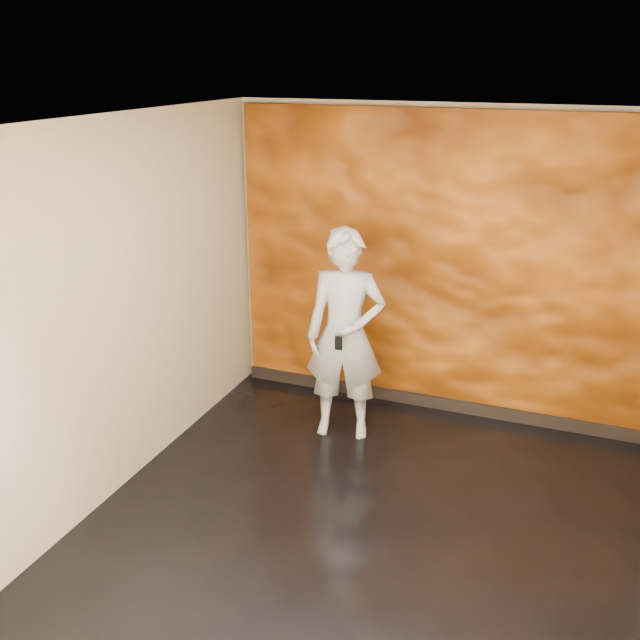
{
  "coord_description": "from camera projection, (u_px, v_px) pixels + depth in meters",
  "views": [
    {
      "loc": [
        1.19,
        -4.15,
        3.17
      ],
      "look_at": [
        -0.76,
        0.83,
        1.17
      ],
      "focal_mm": 40.0,
      "sensor_mm": 36.0,
      "label": 1
    }
  ],
  "objects": [
    {
      "name": "baseboard",
      "position": [
        436.0,
        402.0,
        6.79
      ],
      "size": [
        3.9,
        0.04,
        0.12
      ],
      "primitive_type": "cube",
      "color": "black",
      "rests_on": "ground"
    },
    {
      "name": "man",
      "position": [
        345.0,
        335.0,
        6.07
      ],
      "size": [
        0.76,
        0.58,
        1.85
      ],
      "primitive_type": "imported",
      "rotation": [
        0.0,
        0.0,
        0.23
      ],
      "color": "#8E949C",
      "rests_on": "ground"
    },
    {
      "name": "feature_wall",
      "position": [
        445.0,
        268.0,
        6.37
      ],
      "size": [
        3.9,
        0.06,
        2.75
      ],
      "primitive_type": "cube",
      "color": "orange",
      "rests_on": "ground"
    },
    {
      "name": "phone",
      "position": [
        339.0,
        343.0,
        5.82
      ],
      "size": [
        0.07,
        0.02,
        0.12
      ],
      "primitive_type": "cube",
      "rotation": [
        0.0,
        0.0,
        0.06
      ],
      "color": "black",
      "rests_on": "man"
    },
    {
      "name": "room",
      "position": [
        382.0,
        344.0,
        4.65
      ],
      "size": [
        4.02,
        4.02,
        2.81
      ],
      "color": "black",
      "rests_on": "ground"
    }
  ]
}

